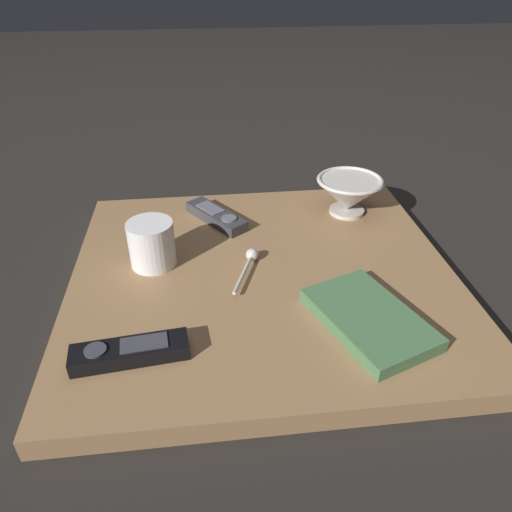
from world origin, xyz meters
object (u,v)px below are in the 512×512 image
at_px(cereal_bowl, 349,194).
at_px(paperback_book, 369,319).
at_px(coffee_mug, 152,244).
at_px(teaspoon, 250,259).
at_px(tv_remote_near, 130,352).
at_px(tv_remote_far, 216,216).

relative_size(cereal_bowl, paperback_book, 0.61).
height_order(coffee_mug, teaspoon, coffee_mug).
distance_m(tv_remote_near, tv_remote_far, 0.39).
bearing_deg(paperback_book, tv_remote_near, 4.93).
bearing_deg(coffee_mug, tv_remote_far, -129.50).
bearing_deg(tv_remote_far, coffee_mug, 50.50).
distance_m(teaspoon, tv_remote_near, 0.28).
xyz_separation_m(tv_remote_far, paperback_book, (-0.21, 0.34, -0.00)).
bearing_deg(coffee_mug, paperback_book, 148.35).
xyz_separation_m(cereal_bowl, paperback_book, (0.06, 0.35, -0.03)).
relative_size(teaspoon, tv_remote_far, 0.81).
relative_size(cereal_bowl, tv_remote_far, 0.91).
bearing_deg(tv_remote_near, paperback_book, -175.07).
xyz_separation_m(cereal_bowl, tv_remote_near, (0.41, 0.38, -0.03)).
bearing_deg(teaspoon, coffee_mug, -7.93).
height_order(tv_remote_near, tv_remote_far, tv_remote_near).
bearing_deg(teaspoon, tv_remote_far, -72.76).
bearing_deg(cereal_bowl, coffee_mug, 20.57).
bearing_deg(cereal_bowl, tv_remote_near, 42.72).
height_order(coffee_mug, paperback_book, coffee_mug).
relative_size(cereal_bowl, teaspoon, 1.12).
xyz_separation_m(tv_remote_near, paperback_book, (-0.34, -0.03, -0.00)).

